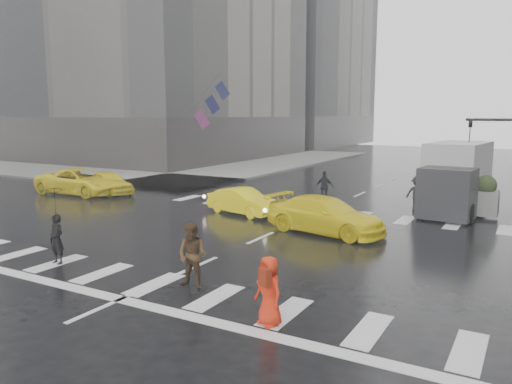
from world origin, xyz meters
The scene contains 16 objects.
ground centered at (0.00, 0.00, 0.00)m, with size 120.00×120.00×0.00m, color black.
sidewalk_nw centered at (-19.50, 17.50, 0.07)m, with size 35.00×35.00×0.15m, color slate.
building_nw_far centered at (-29.00, 56.00, 20.19)m, with size 26.05×26.05×44.00m.
road_markings centered at (0.00, 0.00, 0.01)m, with size 18.00×48.00×0.01m, color silver, non-canonical shape.
planter_west centered at (7.00, 8.20, 0.98)m, with size 1.10×1.10×1.80m.
flag_cluster centered at (-15.08, 18.50, 5.64)m, with size 2.87×3.06×4.69m.
pedestrian_black centered at (-3.94, -5.99, 1.64)m, with size 1.04×1.06×2.43m.
pedestrian_brown centered at (1.03, -5.64, 0.88)m, with size 0.86×0.67×1.77m, color #432E18.
pedestrian_orange centered at (3.98, -6.81, 0.79)m, with size 0.90×0.75×1.56m.
pedestrian_far_a centered at (-0.80, 8.46, 0.83)m, with size 0.97×0.59×1.66m, color black.
pedestrian_far_b centered at (3.91, 8.63, 0.83)m, with size 1.08×0.59×1.66m, color black.
taxi_front centered at (-12.98, 4.98, 0.66)m, with size 1.57×3.90×1.33m, color #FFE80D.
taxi_mid centered at (-2.91, 3.57, 0.61)m, with size 1.29×3.71×1.22m, color #FFE80D.
taxi_rear centered at (1.81, 2.00, 0.71)m, with size 1.99×4.31×1.42m, color #FFE80D.
taxi_far centered at (-14.25, 3.99, 0.76)m, with size 2.51×4.82×1.51m, color #FFE80D.
box_truck centered at (5.55, 9.08, 1.75)m, with size 2.32×6.19×3.29m.
Camera 1 is at (8.89, -16.07, 4.61)m, focal length 35.00 mm.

